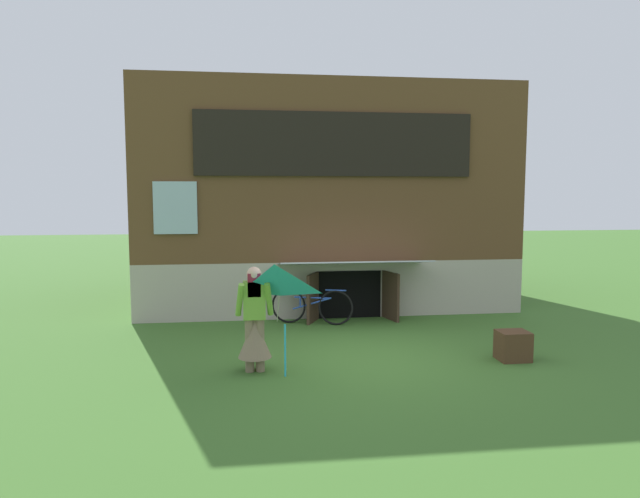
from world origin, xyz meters
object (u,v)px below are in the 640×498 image
(kite, at_px, (275,293))
(wooden_crate, at_px, (513,346))
(bicycle_blue, at_px, (312,306))
(person, at_px, (255,328))

(kite, bearing_deg, wooden_crate, 8.67)
(kite, distance_m, bicycle_blue, 3.84)
(bicycle_blue, bearing_deg, person, -93.68)
(person, distance_m, bicycle_blue, 3.31)
(person, xyz_separation_m, bicycle_blue, (1.24, 3.05, -0.30))
(kite, bearing_deg, person, 117.62)
(person, bearing_deg, bicycle_blue, 77.68)
(person, bearing_deg, kite, -52.63)
(kite, relative_size, bicycle_blue, 0.97)
(person, relative_size, bicycle_blue, 0.97)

